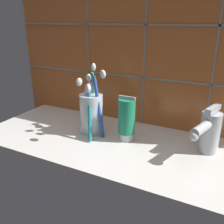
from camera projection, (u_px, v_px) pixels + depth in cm
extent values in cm
cube|color=silver|center=(115.00, 145.00, 66.40)|extent=(74.82, 31.09, 2.00)
cube|color=#C6662D|center=(139.00, 59.00, 72.41)|extent=(84.82, 1.50, 43.01)
cube|color=gray|center=(138.00, 77.00, 73.51)|extent=(84.82, 0.24, 0.50)
cube|color=gray|center=(139.00, 25.00, 68.39)|extent=(84.82, 0.24, 0.50)
cube|color=gray|center=(88.00, 56.00, 78.85)|extent=(0.50, 0.24, 43.01)
cube|color=gray|center=(144.00, 60.00, 70.91)|extent=(0.50, 0.24, 43.01)
cube|color=gray|center=(214.00, 65.00, 62.97)|extent=(0.50, 0.24, 43.01)
cylinder|color=silver|center=(91.00, 114.00, 69.73)|extent=(6.45, 6.45, 11.08)
cylinder|color=blue|center=(99.00, 107.00, 66.73)|extent=(4.33, 2.40, 16.20)
ellipsoid|color=white|center=(103.00, 74.00, 62.19)|extent=(2.44, 1.98, 2.50)
cylinder|color=green|center=(94.00, 101.00, 70.55)|extent=(2.05, 3.20, 16.63)
ellipsoid|color=white|center=(94.00, 67.00, 68.44)|extent=(1.97, 2.32, 2.40)
cylinder|color=purple|center=(90.00, 106.00, 70.37)|extent=(2.35, 2.23, 13.92)
ellipsoid|color=white|center=(89.00, 78.00, 68.30)|extent=(2.29, 2.24, 2.36)
cylinder|color=white|center=(84.00, 109.00, 68.47)|extent=(2.42, 3.09, 13.58)
ellipsoid|color=white|center=(79.00, 82.00, 65.12)|extent=(2.18, 2.41, 2.44)
cylinder|color=teal|center=(90.00, 113.00, 65.77)|extent=(4.15, 6.09, 13.74)
ellipsoid|color=white|center=(88.00, 88.00, 59.99)|extent=(2.36, 2.74, 2.69)
cylinder|color=white|center=(126.00, 136.00, 66.74)|extent=(3.73, 3.73, 2.04)
cylinder|color=#1E8C60|center=(127.00, 116.00, 64.76)|extent=(4.39, 4.39, 9.28)
cube|color=silver|center=(127.00, 98.00, 63.00)|extent=(4.60, 0.36, 0.80)
cylinder|color=silver|center=(210.00, 133.00, 59.49)|extent=(4.72, 4.72, 9.96)
cylinder|color=silver|center=(203.00, 127.00, 55.54)|extent=(4.48, 8.96, 2.12)
sphere|color=silver|center=(194.00, 136.00, 52.82)|extent=(1.98, 1.98, 1.98)
cube|color=silver|center=(213.00, 109.00, 57.40)|extent=(3.02, 6.15, 1.20)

